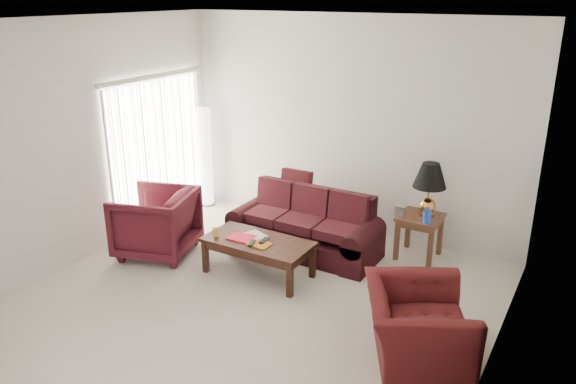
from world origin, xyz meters
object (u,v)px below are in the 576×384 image
Objects in this scene: sofa at (304,223)px; armchair_left at (156,223)px; floor_lamp at (205,157)px; armchair_right at (417,326)px; coffee_table at (258,257)px; end_table at (419,236)px.

sofa is 1.92m from armchair_left.
floor_lamp is (-2.19, 0.74, 0.39)m from sofa.
sofa is 2.50m from armchair_right.
coffee_table is at bearing 46.40° from armchair_right.
armchair_left is 0.73× the size of coffee_table.
sofa is 2.08× the size of armchair_left.
sofa reaches higher than armchair_right.
sofa is 1.52× the size of coffee_table.
sofa is at bearing 104.45° from armchair_left.
armchair_right reaches higher than end_table.
armchair_left is at bearing -167.99° from coffee_table.
armchair_left is (0.56, -1.75, -0.37)m from floor_lamp.
floor_lamp reaches higher than coffee_table.
end_table is at bearing 48.93° from coffee_table.
armchair_right is (0.66, -2.09, 0.06)m from end_table.
end_table is 3.40m from armchair_left.
end_table is 2.10m from coffee_table.
coffee_table is at bearing -136.39° from end_table.
armchair_left reaches higher than armchair_right.
floor_lamp is (-3.54, 0.13, 0.51)m from end_table.
armchair_right is at bearing 65.38° from armchair_left.
end_table is at bearing -2.07° from floor_lamp.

